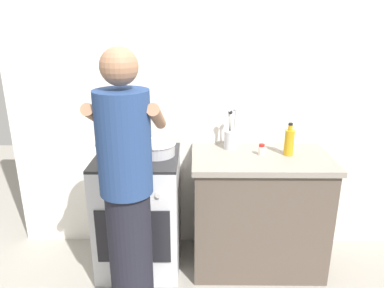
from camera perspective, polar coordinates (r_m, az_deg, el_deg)
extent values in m
plane|color=gray|center=(2.91, -1.07, -19.80)|extent=(6.00, 6.00, 0.00)
cube|color=silver|center=(2.84, 3.13, 7.24)|extent=(3.20, 0.10, 2.50)
cube|color=brown|center=(2.83, 10.35, -10.82)|extent=(0.96, 0.56, 0.86)
cube|color=gray|center=(2.65, 10.91, -2.29)|extent=(1.00, 0.60, 0.04)
cube|color=silver|center=(2.82, -8.29, -10.62)|extent=(0.60, 0.60, 0.88)
cube|color=#232326|center=(2.63, -8.74, -2.04)|extent=(0.60, 0.60, 0.02)
cube|color=black|center=(2.57, -9.29, -14.32)|extent=(0.51, 0.01, 0.40)
cylinder|color=silver|center=(2.45, -13.90, -7.86)|extent=(0.04, 0.01, 0.04)
cylinder|color=silver|center=(2.41, -9.71, -7.99)|extent=(0.04, 0.01, 0.04)
cylinder|color=silver|center=(2.39, -5.41, -8.09)|extent=(0.04, 0.01, 0.04)
cylinder|color=#38383D|center=(2.59, -12.02, -1.13)|extent=(0.21, 0.21, 0.10)
cube|color=black|center=(2.61, -14.67, -0.19)|extent=(0.04, 0.02, 0.01)
cube|color=black|center=(2.56, -9.45, -0.21)|extent=(0.04, 0.02, 0.01)
cylinder|color=#B7B7BC|center=(2.61, -5.70, -0.79)|extent=(0.27, 0.27, 0.09)
torus|color=#B7B7BC|center=(2.60, -5.72, 0.05)|extent=(0.29, 0.29, 0.01)
cylinder|color=silver|center=(2.74, 6.14, 0.67)|extent=(0.10, 0.10, 0.14)
cylinder|color=silver|center=(2.71, 5.83, 2.30)|extent=(0.01, 0.04, 0.27)
sphere|color=silver|center=(2.68, 5.93, 5.31)|extent=(0.03, 0.03, 0.03)
cylinder|color=#B7BABF|center=(2.72, 6.73, 2.39)|extent=(0.02, 0.04, 0.28)
sphere|color=#B7BABF|center=(2.68, 6.85, 5.48)|extent=(0.03, 0.03, 0.03)
cylinder|color=black|center=(2.71, 6.02, 2.21)|extent=(0.03, 0.07, 0.25)
sphere|color=black|center=(2.68, 6.12, 5.02)|extent=(0.03, 0.03, 0.03)
cylinder|color=silver|center=(2.65, 10.95, -1.06)|extent=(0.04, 0.04, 0.07)
cylinder|color=red|center=(2.63, 11.00, -0.21)|extent=(0.04, 0.04, 0.02)
cylinder|color=gold|center=(2.68, 15.12, 0.22)|extent=(0.07, 0.07, 0.19)
cylinder|color=gold|center=(2.64, 15.32, 2.52)|extent=(0.03, 0.03, 0.04)
cylinder|color=black|center=(2.64, 15.36, 3.06)|extent=(0.03, 0.03, 0.02)
cylinder|color=black|center=(2.33, -9.60, -17.43)|extent=(0.26, 0.26, 0.90)
cylinder|color=navy|center=(1.99, -10.74, 0.14)|extent=(0.30, 0.30, 0.58)
sphere|color=#A07254|center=(1.90, -11.49, 11.96)|extent=(0.20, 0.20, 0.20)
cylinder|color=#A07254|center=(2.13, -14.72, 4.16)|extent=(0.07, 0.41, 0.24)
cylinder|color=#A07254|center=(2.06, -5.55, 4.26)|extent=(0.07, 0.41, 0.24)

